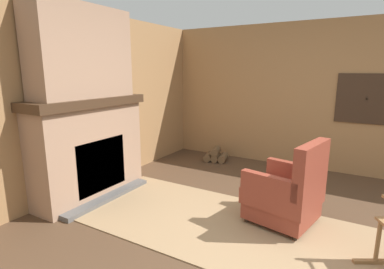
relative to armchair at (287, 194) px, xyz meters
name	(u,v)px	position (x,y,z in m)	size (l,w,h in m)	color
ground_plane	(274,248)	(0.03, -0.54, -0.35)	(14.00, 14.00, 0.00)	#4C3523
wood_panel_wall_left	(73,104)	(-2.72, -0.54, 0.89)	(0.06, 6.03, 2.47)	#9E7247
wood_panel_wall_back	(324,97)	(0.04, 2.20, 0.89)	(6.03, 0.09, 2.47)	#9E7247
fireplace_hearth	(90,148)	(-2.45, -0.54, 0.31)	(0.66, 1.63, 1.33)	#9E7A60
chimney_breast	(82,52)	(-2.46, -0.54, 1.54)	(0.40, 1.35, 1.12)	#9E7A60
area_rug	(232,228)	(-0.47, -0.40, -0.34)	(3.71, 1.52, 0.01)	#997A56
armchair	(287,194)	(0.00, 0.00, 0.00)	(0.82, 0.80, 0.96)	brown
firewood_stack	(216,155)	(-1.70, 1.75, -0.25)	(0.48, 0.44, 0.25)	brown
oil_lamp_vase	(42,93)	(-2.51, -1.10, 1.07)	(0.10, 0.10, 0.25)	silver
storage_case	(114,90)	(-2.51, 0.01, 1.04)	(0.17, 0.26, 0.13)	black
decorative_plate_on_mantel	(76,88)	(-2.53, -0.62, 1.10)	(0.07, 0.25, 0.25)	#336093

